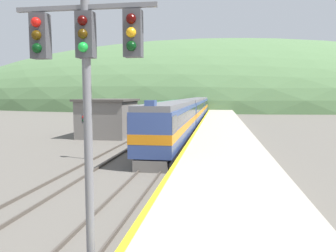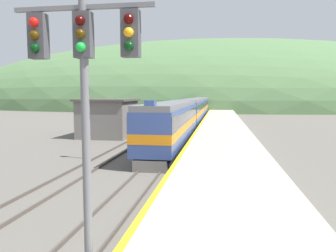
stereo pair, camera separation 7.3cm
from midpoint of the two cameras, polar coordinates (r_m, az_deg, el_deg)
track_main at (r=74.57m, az=5.66°, el=1.76°), size 1.52×180.00×0.16m
track_siding at (r=74.94m, az=2.35°, el=1.81°), size 1.52×180.00×0.16m
platform at (r=54.46m, az=9.38°, el=0.80°), size 5.88×140.00×1.08m
distant_hills at (r=132.02m, az=7.13°, el=3.35°), size 218.96×98.53×51.21m
station_shed at (r=39.15m, az=-10.30°, el=1.45°), size 5.99×7.26×4.42m
express_train_lead_car at (r=30.67m, az=0.88°, el=0.59°), size 2.89×21.23×4.59m
carriage_second at (r=53.34m, az=4.35°, el=2.67°), size 2.88×22.23×4.23m
carriage_third at (r=76.37m, az=5.76°, el=3.52°), size 2.88×22.23×4.23m
siding_train at (r=60.90m, az=0.82°, el=2.69°), size 2.90×34.38×3.74m
signal_mast_main at (r=7.75m, az=-14.13°, el=8.32°), size 3.30×0.42×7.80m
signal_post_siding at (r=25.87m, az=-14.24°, el=-0.01°), size 0.36×0.42×3.52m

